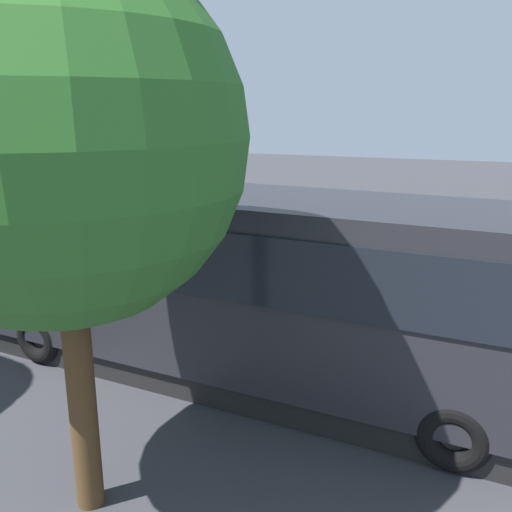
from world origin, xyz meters
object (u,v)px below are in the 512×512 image
parked_motorcycle_silver (348,322)px  traffic_cone (268,264)px  tree_left (55,108)px  spectator_left (290,279)px  spectator_far_left (354,284)px  stunt_motorcycle (186,234)px  tour_bus (242,288)px  spectator_centre (237,274)px

parked_motorcycle_silver → traffic_cone: bearing=-50.7°
parked_motorcycle_silver → tree_left: size_ratio=0.30×
spectator_left → tree_left: (0.36, 6.25, 3.56)m
spectator_far_left → parked_motorcycle_silver: (-0.11, 0.92, -0.52)m
spectator_far_left → tree_left: (1.67, 6.60, 3.61)m
spectator_far_left → traffic_cone: 4.36m
spectator_far_left → parked_motorcycle_silver: 1.06m
traffic_cone → tree_left: bearing=98.4°
stunt_motorcycle → tree_left: bearing=112.7°
tour_bus → spectator_left: 2.68m
parked_motorcycle_silver → stunt_motorcycle: (5.67, -3.63, 0.52)m
traffic_cone → spectator_centre: bearing=99.9°
parked_motorcycle_silver → stunt_motorcycle: 6.76m
spectator_centre → tree_left: size_ratio=0.26×
parked_motorcycle_silver → tree_left: tree_left is taller
parked_motorcycle_silver → spectator_left: bearing=-21.7°
tour_bus → spectator_centre: bearing=-64.0°
tour_bus → tree_left: size_ratio=1.54×
spectator_left → spectator_far_left: bearing=-165.0°
spectator_centre → parked_motorcycle_silver: bearing=170.6°
spectator_left → spectator_centre: 1.18m
traffic_cone → spectator_left: bearing=118.0°
tour_bus → spectator_far_left: 3.28m
spectator_left → traffic_cone: bearing=-62.0°
spectator_far_left → spectator_centre: spectator_centre is taller
spectator_centre → tree_left: 7.12m
spectator_centre → tree_left: (-0.81, 6.12, 3.56)m
spectator_left → tree_left: tree_left is taller
spectator_far_left → spectator_left: spectator_left is taller
tour_bus → spectator_left: bearing=-89.3°
tour_bus → traffic_cone: size_ratio=16.72×
spectator_centre → parked_motorcycle_silver: size_ratio=0.86×
tour_bus → traffic_cone: 6.37m
spectator_left → traffic_cone: size_ratio=2.78×
parked_motorcycle_silver → spectator_centre: bearing=-9.4°
spectator_left → parked_motorcycle_silver: (-1.42, 0.56, -0.56)m
tour_bus → traffic_cone: tour_bus is taller
spectator_left → parked_motorcycle_silver: bearing=158.3°
spectator_far_left → traffic_cone: size_ratio=2.68×
stunt_motorcycle → traffic_cone: 2.59m
tour_bus → parked_motorcycle_silver: 2.73m
spectator_far_left → spectator_centre: size_ratio=0.96×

